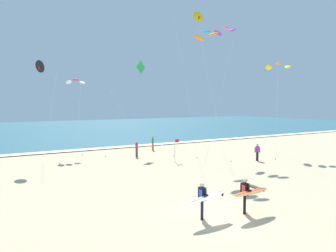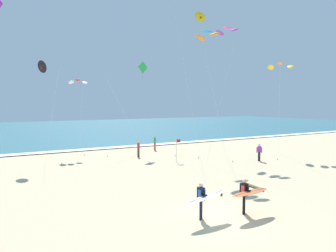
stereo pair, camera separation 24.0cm
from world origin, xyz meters
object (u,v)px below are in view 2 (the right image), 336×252
(kite_diamond_emerald_near, at_px, (142,70))
(kite_delta_golden_distant, at_px, (200,17))
(driftwood_log, at_px, (253,186))
(kite_arc_scarlet_outer, at_px, (78,82))
(kite_arc_rose_mid, at_px, (227,31))
(bystander_green_top, at_px, (155,143))
(surfer_trailing, at_px, (203,198))
(kite_delta_charcoal_close, at_px, (43,67))
(bystander_red_top, at_px, (138,149))
(bystander_purple_top, at_px, (259,152))
(kite_arc_amber_low, at_px, (281,66))
(kite_arc_cobalt_high, at_px, (207,35))
(lifeguard_flag, at_px, (177,148))
(surfer_lead, at_px, (247,193))

(kite_diamond_emerald_near, distance_m, kite_delta_golden_distant, 8.14)
(driftwood_log, bearing_deg, kite_arc_scarlet_outer, 109.37)
(kite_arc_rose_mid, bearing_deg, bystander_green_top, 133.33)
(kite_arc_rose_mid, height_order, driftwood_log, kite_arc_rose_mid)
(surfer_trailing, height_order, kite_delta_charcoal_close, kite_delta_charcoal_close)
(bystander_red_top, bearing_deg, kite_diamond_emerald_near, 59.79)
(kite_diamond_emerald_near, xyz_separation_m, bystander_purple_top, (6.99, -10.50, -8.10))
(kite_arc_scarlet_outer, relative_size, bystander_purple_top, 4.91)
(kite_arc_amber_low, bearing_deg, kite_arc_cobalt_high, -170.00)
(kite_delta_charcoal_close, relative_size, lifeguard_flag, 4.31)
(surfer_lead, height_order, kite_arc_amber_low, kite_arc_amber_low)
(kite_delta_golden_distant, relative_size, bystander_red_top, 9.13)
(kite_diamond_emerald_near, height_order, kite_arc_amber_low, kite_diamond_emerald_near)
(kite_diamond_emerald_near, relative_size, kite_arc_amber_low, 1.04)
(bystander_red_top, bearing_deg, bystander_green_top, 42.93)
(kite_diamond_emerald_near, xyz_separation_m, driftwood_log, (0.10, -16.76, -8.82))
(kite_arc_amber_low, bearing_deg, kite_diamond_emerald_near, 146.89)
(bystander_purple_top, bearing_deg, kite_arc_scarlet_outer, 137.39)
(kite_arc_cobalt_high, distance_m, kite_delta_golden_distant, 6.47)
(bystander_green_top, relative_size, bystander_purple_top, 1.00)
(kite_diamond_emerald_near, relative_size, kite_arc_cobalt_high, 0.88)
(kite_arc_cobalt_high, bearing_deg, bystander_green_top, 89.55)
(kite_arc_amber_low, xyz_separation_m, bystander_red_top, (-14.13, 4.89, -8.36))
(bystander_green_top, relative_size, bystander_red_top, 1.00)
(kite_arc_amber_low, xyz_separation_m, kite_delta_charcoal_close, (-22.53, 6.46, -0.71))
(bystander_purple_top, distance_m, driftwood_log, 9.34)
(surfer_trailing, relative_size, bystander_purple_top, 1.44)
(kite_arc_amber_low, xyz_separation_m, bystander_green_top, (-10.78, 8.01, -8.36))
(kite_delta_golden_distant, bearing_deg, kite_arc_amber_low, -21.08)
(surfer_lead, xyz_separation_m, kite_arc_amber_low, (15.84, 12.05, 8.13))
(lifeguard_flag, xyz_separation_m, driftwood_log, (-0.09, -9.56, -1.18))
(kite_diamond_emerald_near, distance_m, kite_arc_rose_mid, 9.78)
(surfer_lead, distance_m, kite_diamond_emerald_near, 21.85)
(surfer_trailing, xyz_separation_m, kite_delta_golden_distant, (9.95, 14.75, 12.81))
(kite_arc_rose_mid, xyz_separation_m, kite_delta_charcoal_close, (-17.17, 4.20, -4.22))
(bystander_red_top, height_order, driftwood_log, bystander_red_top)
(bystander_purple_top, bearing_deg, kite_arc_rose_mid, 90.54)
(kite_arc_amber_low, bearing_deg, surfer_lead, -142.73)
(kite_arc_cobalt_high, relative_size, bystander_red_top, 7.05)
(kite_delta_charcoal_close, xyz_separation_m, driftwood_log, (10.32, -15.20, -8.38))
(kite_delta_golden_distant, bearing_deg, kite_diamond_emerald_near, 130.64)
(kite_delta_golden_distant, height_order, driftwood_log, kite_delta_golden_distant)
(kite_delta_charcoal_close, relative_size, bystander_purple_top, 5.70)
(kite_arc_cobalt_high, relative_size, bystander_green_top, 7.05)
(kite_arc_cobalt_high, bearing_deg, surfer_lead, -116.16)
(bystander_purple_top, relative_size, lifeguard_flag, 0.76)
(kite_arc_cobalt_high, xyz_separation_m, kite_arc_amber_low, (10.86, 1.92, -1.69))
(kite_arc_amber_low, relative_size, kite_arc_scarlet_outer, 1.22)
(kite_arc_scarlet_outer, relative_size, driftwood_log, 5.08)
(lifeguard_flag, bearing_deg, bystander_green_top, 79.41)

